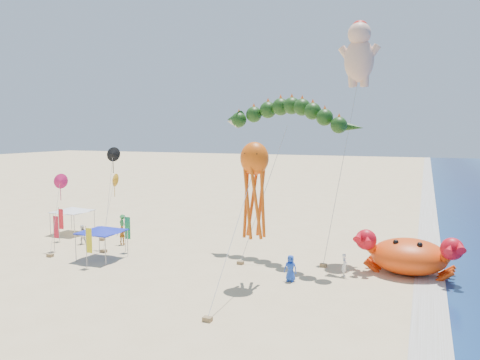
% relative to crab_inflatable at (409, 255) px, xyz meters
% --- Properties ---
extents(ground, '(320.00, 320.00, 0.00)m').
position_rel_crab_inflatable_xyz_m(ground, '(-10.57, -3.43, -1.40)').
color(ground, '#D1B784').
rests_on(ground, ground).
extents(foam_strip, '(320.00, 320.00, 0.00)m').
position_rel_crab_inflatable_xyz_m(foam_strip, '(1.43, -3.43, -1.39)').
color(foam_strip, silver).
rests_on(foam_strip, ground).
extents(crab_inflatable, '(7.26, 4.99, 3.18)m').
position_rel_crab_inflatable_xyz_m(crab_inflatable, '(0.00, 0.00, 0.00)').
color(crab_inflatable, '#DE3E0B').
rests_on(crab_inflatable, ground).
extents(dragon_kite, '(12.13, 6.21, 12.58)m').
position_rel_crab_inflatable_xyz_m(dragon_kite, '(-9.69, 1.07, 9.85)').
color(dragon_kite, '#14340E').
rests_on(dragon_kite, ground).
extents(cherub_kite, '(3.09, 5.62, 19.03)m').
position_rel_crab_inflatable_xyz_m(cherub_kite, '(-4.43, 3.85, 15.16)').
color(cherub_kite, '#EEB391').
rests_on(cherub_kite, ground).
extents(octopus_kite, '(1.93, 8.18, 9.60)m').
position_rel_crab_inflatable_xyz_m(octopus_kite, '(-9.76, -5.91, 5.47)').
color(octopus_kite, '#DF540B').
rests_on(octopus_kite, ground).
extents(canopy_blue, '(3.42, 3.42, 2.71)m').
position_rel_crab_inflatable_xyz_m(canopy_blue, '(-23.17, -4.92, 1.04)').
color(canopy_blue, gray).
rests_on(canopy_blue, ground).
extents(canopy_white, '(3.54, 3.54, 2.71)m').
position_rel_crab_inflatable_xyz_m(canopy_white, '(-32.00, 1.73, 1.04)').
color(canopy_white, gray).
rests_on(canopy_white, ground).
extents(feather_flags, '(8.72, 6.00, 3.20)m').
position_rel_crab_inflatable_xyz_m(feather_flags, '(-26.05, -3.84, 0.61)').
color(feather_flags, gray).
rests_on(feather_flags, ground).
extents(beachgoers, '(24.66, 9.81, 1.84)m').
position_rel_crab_inflatable_xyz_m(beachgoers, '(-20.92, -0.33, -0.52)').
color(beachgoers, silver).
rests_on(beachgoers, ground).
extents(small_kites, '(4.75, 10.31, 8.93)m').
position_rel_crab_inflatable_xyz_m(small_kites, '(-26.92, -0.87, 4.52)').
color(small_kites, black).
rests_on(small_kites, ground).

